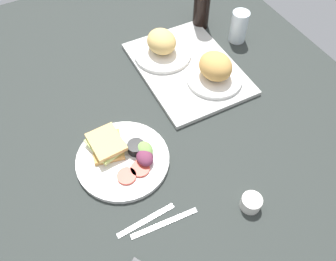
{
  "coord_description": "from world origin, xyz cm",
  "views": [
    {
      "loc": [
        58.02,
        -26.6,
        89.48
      ],
      "look_at": [
        2.0,
        3.0,
        4.0
      ],
      "focal_mm": 37.34,
      "sensor_mm": 36.0,
      "label": 1
    }
  ],
  "objects_px": {
    "bread_plate_near": "(162,46)",
    "knife": "(164,223)",
    "drinking_glass": "(239,27)",
    "plate_with_salad": "(123,156)",
    "bread_plate_far": "(215,70)",
    "espresso_cup": "(251,203)",
    "soda_bottle": "(202,2)",
    "fork": "(146,220)",
    "serving_tray": "(187,68)"
  },
  "relations": [
    {
      "from": "soda_bottle",
      "to": "knife",
      "type": "xyz_separation_m",
      "value": [
        0.68,
        -0.52,
        -0.11
      ]
    },
    {
      "from": "serving_tray",
      "to": "drinking_glass",
      "type": "relative_size",
      "value": 3.66
    },
    {
      "from": "bread_plate_near",
      "to": "plate_with_salad",
      "type": "relative_size",
      "value": 0.77
    },
    {
      "from": "drinking_glass",
      "to": "fork",
      "type": "bearing_deg",
      "value": -51.6
    },
    {
      "from": "plate_with_salad",
      "to": "drinking_glass",
      "type": "relative_size",
      "value": 2.26
    },
    {
      "from": "plate_with_salad",
      "to": "fork",
      "type": "bearing_deg",
      "value": -6.67
    },
    {
      "from": "serving_tray",
      "to": "drinking_glass",
      "type": "xyz_separation_m",
      "value": [
        -0.06,
        0.26,
        0.05
      ]
    },
    {
      "from": "serving_tray",
      "to": "bread_plate_near",
      "type": "distance_m",
      "value": 0.12
    },
    {
      "from": "plate_with_salad",
      "to": "soda_bottle",
      "type": "distance_m",
      "value": 0.7
    },
    {
      "from": "drinking_glass",
      "to": "plate_with_salad",
      "type": "bearing_deg",
      "value": -63.94
    },
    {
      "from": "espresso_cup",
      "to": "knife",
      "type": "distance_m",
      "value": 0.24
    },
    {
      "from": "knife",
      "to": "fork",
      "type": "bearing_deg",
      "value": 147.16
    },
    {
      "from": "plate_with_salad",
      "to": "espresso_cup",
      "type": "height_order",
      "value": "plate_with_salad"
    },
    {
      "from": "fork",
      "to": "bread_plate_near",
      "type": "bearing_deg",
      "value": 55.72
    },
    {
      "from": "serving_tray",
      "to": "espresso_cup",
      "type": "distance_m",
      "value": 0.56
    },
    {
      "from": "plate_with_salad",
      "to": "espresso_cup",
      "type": "distance_m",
      "value": 0.39
    },
    {
      "from": "bread_plate_near",
      "to": "fork",
      "type": "relative_size",
      "value": 1.26
    },
    {
      "from": "serving_tray",
      "to": "knife",
      "type": "distance_m",
      "value": 0.59
    },
    {
      "from": "bread_plate_far",
      "to": "knife",
      "type": "xyz_separation_m",
      "value": [
        0.38,
        -0.4,
        -0.05
      ]
    },
    {
      "from": "drinking_glass",
      "to": "bread_plate_near",
      "type": "bearing_deg",
      "value": -98.66
    },
    {
      "from": "bread_plate_far",
      "to": "bread_plate_near",
      "type": "bearing_deg",
      "value": -153.2
    },
    {
      "from": "drinking_glass",
      "to": "soda_bottle",
      "type": "relative_size",
      "value": 0.56
    },
    {
      "from": "fork",
      "to": "soda_bottle",
      "type": "bearing_deg",
      "value": 46.17
    },
    {
      "from": "drinking_glass",
      "to": "soda_bottle",
      "type": "bearing_deg",
      "value": -150.41
    },
    {
      "from": "fork",
      "to": "knife",
      "type": "xyz_separation_m",
      "value": [
        0.03,
        0.04,
        0.0
      ]
    },
    {
      "from": "serving_tray",
      "to": "bread_plate_near",
      "type": "height_order",
      "value": "bread_plate_near"
    },
    {
      "from": "bread_plate_far",
      "to": "soda_bottle",
      "type": "xyz_separation_m",
      "value": [
        -0.3,
        0.12,
        0.05
      ]
    },
    {
      "from": "espresso_cup",
      "to": "knife",
      "type": "xyz_separation_m",
      "value": [
        -0.07,
        -0.23,
        -0.02
      ]
    },
    {
      "from": "serving_tray",
      "to": "drinking_glass",
      "type": "distance_m",
      "value": 0.27
    },
    {
      "from": "bread_plate_near",
      "to": "soda_bottle",
      "type": "xyz_separation_m",
      "value": [
        -0.1,
        0.23,
        0.06
      ]
    },
    {
      "from": "bread_plate_far",
      "to": "espresso_cup",
      "type": "bearing_deg",
      "value": -20.28
    },
    {
      "from": "plate_with_salad",
      "to": "soda_bottle",
      "type": "xyz_separation_m",
      "value": [
        -0.45,
        0.54,
        0.09
      ]
    },
    {
      "from": "bread_plate_far",
      "to": "fork",
      "type": "xyz_separation_m",
      "value": [
        0.35,
        -0.44,
        -0.05
      ]
    },
    {
      "from": "serving_tray",
      "to": "bread_plate_far",
      "type": "xyz_separation_m",
      "value": [
        0.1,
        0.05,
        0.05
      ]
    },
    {
      "from": "soda_bottle",
      "to": "serving_tray",
      "type": "bearing_deg",
      "value": -40.93
    },
    {
      "from": "serving_tray",
      "to": "knife",
      "type": "bearing_deg",
      "value": -35.7
    },
    {
      "from": "drinking_glass",
      "to": "espresso_cup",
      "type": "xyz_separation_m",
      "value": [
        0.6,
        -0.37,
        -0.04
      ]
    },
    {
      "from": "bread_plate_far",
      "to": "plate_with_salad",
      "type": "bearing_deg",
      "value": -70.32
    },
    {
      "from": "bread_plate_near",
      "to": "espresso_cup",
      "type": "bearing_deg",
      "value": -5.65
    },
    {
      "from": "bread_plate_far",
      "to": "fork",
      "type": "height_order",
      "value": "bread_plate_far"
    },
    {
      "from": "fork",
      "to": "drinking_glass",
      "type": "bearing_deg",
      "value": 35.23
    },
    {
      "from": "bread_plate_far",
      "to": "knife",
      "type": "distance_m",
      "value": 0.56
    },
    {
      "from": "drinking_glass",
      "to": "fork",
      "type": "xyz_separation_m",
      "value": [
        0.51,
        -0.64,
        -0.06
      ]
    },
    {
      "from": "soda_bottle",
      "to": "bread_plate_far",
      "type": "bearing_deg",
      "value": -22.49
    },
    {
      "from": "bread_plate_far",
      "to": "espresso_cup",
      "type": "relative_size",
      "value": 3.52
    },
    {
      "from": "bread_plate_near",
      "to": "knife",
      "type": "relative_size",
      "value": 1.13
    },
    {
      "from": "serving_tray",
      "to": "drinking_glass",
      "type": "bearing_deg",
      "value": 102.89
    },
    {
      "from": "plate_with_salad",
      "to": "drinking_glass",
      "type": "distance_m",
      "value": 0.69
    },
    {
      "from": "soda_bottle",
      "to": "knife",
      "type": "distance_m",
      "value": 0.86
    },
    {
      "from": "bread_plate_far",
      "to": "drinking_glass",
      "type": "height_order",
      "value": "drinking_glass"
    }
  ]
}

